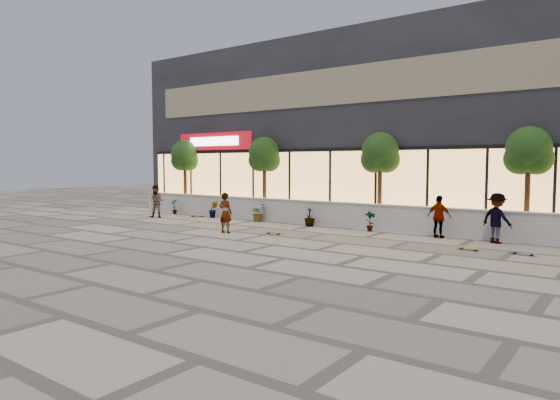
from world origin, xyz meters
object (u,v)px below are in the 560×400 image
Objects in this scene: skater_left at (157,202)px; skateboard_right_near at (468,248)px; skateboard_left at (197,215)px; skater_right_far at (497,218)px; tree_mideast at (380,155)px; skateboard_center at (273,232)px; tree_midwest at (264,156)px; skater_center at (225,213)px; tree_east at (529,153)px; tree_west at (185,157)px; skateboard_right_far at (523,252)px; skater_right_near at (439,217)px.

skater_left is 2.11× the size of skateboard_right_near.
skater_left is 2.07m from skateboard_left.
skater_right_far is at bearing 91.21° from skateboard_right_near.
tree_mideast reaches higher than skater_left.
skater_left is at bearing 164.69° from skateboard_center.
tree_midwest is at bearing 16.92° from skater_right_far.
tree_midwest reaches higher than skateboard_left.
skater_left reaches higher than skater_center.
skateboard_right_near is at bearing -106.74° from tree_east.
skateboard_right_near is (16.00, -3.32, -2.91)m from tree_west.
skater_center is 6.60m from skater_left.
tree_east reaches higher than skateboard_left.
tree_midwest is at bearing 0.00° from tree_west.
tree_midwest is 11.39m from skateboard_right_near.
skater_right_far is at bearing -16.06° from tree_mideast.
tree_midwest is 5.12× the size of skateboard_right_far.
skateboard_right_far is (12.01, -3.20, -2.91)m from tree_midwest.
tree_west reaches higher than skateboard_right_far.
skater_center is 7.82m from skater_right_near.
skateboard_right_far is at bearing -10.37° from tree_west.
skater_center is at bearing 45.65° from skater_right_far.
skater_left is (1.14, -2.95, -2.19)m from tree_west.
skateboard_right_far is (1.51, 0.12, 0.00)m from skateboard_right_near.
tree_west is at bearing 4.10° from skater_right_near.
skater_center is at bearing 36.17° from skater_right_near.
skater_right_far is 1.97× the size of skateboard_left.
skater_right_near is (13.30, 1.55, -0.03)m from skater_left.
skateboard_right_far is at bearing -24.14° from skateboard_left.
tree_mideast is 6.31m from skateboard_right_near.
tree_east is 4.53m from skateboard_right_near.
skater_left is (-15.86, -2.95, -2.19)m from tree_east.
skater_center is 2.19× the size of skateboard_center.
tree_east is 4.36m from skateboard_right_far.
skater_right_near reaches higher than skateboard_right_far.
skater_right_far is at bearing -7.34° from tree_midwest.
tree_midwest and tree_east have the same top height.
skater_left is at bearing -149.57° from skateboard_left.
tree_west is 2.58× the size of skater_right_near.
skater_right_near is at bearing 24.27° from skater_right_far.
skater_right_far is at bearing -114.46° from tree_east.
tree_mideast is at bearing 161.83° from skateboard_right_far.
tree_east is (5.50, 0.00, 0.00)m from tree_mideast.
skateboard_right_far is at bearing -1.04° from skateboard_center.
skater_center is at bearing -51.81° from skateboard_left.
tree_mideast is 5.55× the size of skateboard_center.
skateboard_left is 1.13× the size of skateboard_right_near.
skateboard_center is at bearing 44.70° from skater_right_far.
tree_east is 2.53× the size of skater_center.
skater_left is 2.25× the size of skateboard_center.
tree_west is at bearing 180.00° from tree_east.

